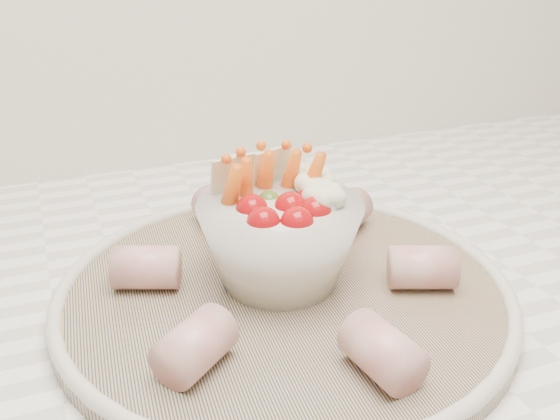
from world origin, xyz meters
name	(u,v)px	position (x,y,z in m)	size (l,w,h in m)	color
serving_platter	(284,290)	(0.13, 1.39, 0.93)	(0.40, 0.40, 0.02)	navy
veggie_bowl	(281,235)	(0.13, 1.40, 0.98)	(0.14, 0.14, 0.11)	silver
cured_meat_rolls	(284,267)	(0.13, 1.39, 0.95)	(0.27, 0.31, 0.04)	#BA555C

